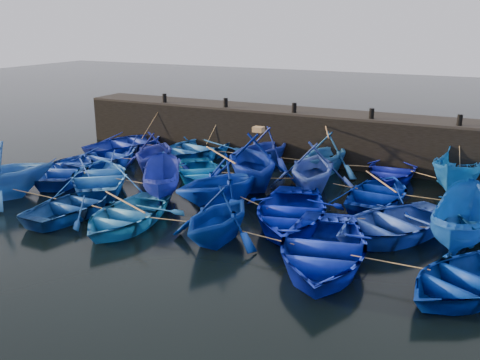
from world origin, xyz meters
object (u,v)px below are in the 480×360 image
at_px(boat_0, 129,143).
at_px(boat_13, 68,169).
at_px(wooden_crate, 258,129).
at_px(boat_8, 199,172).

relative_size(boat_0, boat_13, 1.08).
distance_m(boat_0, wooden_crate, 10.00).
relative_size(boat_13, wooden_crate, 10.85).
xyz_separation_m(boat_0, boat_13, (0.67, -5.52, -0.04)).
bearing_deg(boat_13, wooden_crate, 173.12).
distance_m(boat_0, boat_13, 5.56).
bearing_deg(wooden_crate, boat_0, 162.52).
xyz_separation_m(boat_8, wooden_crate, (2.95, 0.19, 2.23)).
bearing_deg(boat_8, boat_13, 166.19).
height_order(boat_0, boat_8, boat_0).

